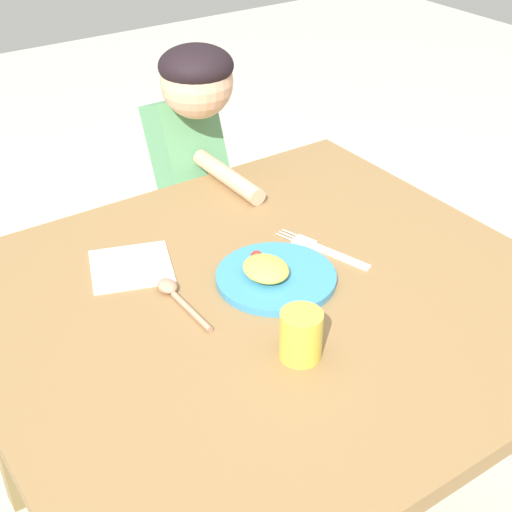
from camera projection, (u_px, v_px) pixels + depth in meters
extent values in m
cube|color=olive|center=(269.00, 303.00, 1.39)|extent=(1.09, 1.00, 0.04)
cube|color=olive|center=(316.00, 274.00, 2.09)|extent=(0.06, 0.06, 0.67)
cylinder|color=teal|center=(276.00, 277.00, 1.42)|extent=(0.24, 0.24, 0.01)
ellipsoid|color=#F5CD4A|center=(266.00, 269.00, 1.40)|extent=(0.08, 0.10, 0.03)
ellipsoid|color=red|center=(257.00, 256.00, 1.44)|extent=(0.03, 0.03, 0.03)
cube|color=silver|center=(341.00, 257.00, 1.49)|extent=(0.06, 0.14, 0.01)
cube|color=silver|center=(304.00, 242.00, 1.54)|extent=(0.04, 0.05, 0.01)
cylinder|color=silver|center=(290.00, 233.00, 1.57)|extent=(0.02, 0.04, 0.00)
cylinder|color=silver|center=(287.00, 235.00, 1.56)|extent=(0.02, 0.04, 0.00)
cylinder|color=silver|center=(284.00, 237.00, 1.55)|extent=(0.02, 0.04, 0.00)
cylinder|color=tan|center=(191.00, 311.00, 1.33)|extent=(0.01, 0.13, 0.01)
ellipsoid|color=tan|center=(167.00, 286.00, 1.39)|extent=(0.04, 0.05, 0.02)
cylinder|color=gold|center=(301.00, 335.00, 1.21)|extent=(0.07, 0.07, 0.09)
cube|color=navy|center=(187.00, 283.00, 2.17)|extent=(0.17, 0.13, 0.53)
cube|color=#599966|center=(190.00, 162.00, 1.90)|extent=(0.16, 0.23, 0.35)
sphere|color=#D8A884|center=(197.00, 82.00, 1.73)|extent=(0.18, 0.18, 0.18)
ellipsoid|color=black|center=(196.00, 66.00, 1.71)|extent=(0.18, 0.18, 0.10)
cylinder|color=#D8A884|center=(228.00, 176.00, 1.75)|extent=(0.04, 0.26, 0.04)
cube|color=white|center=(131.00, 267.00, 1.46)|extent=(0.20, 0.20, 0.00)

